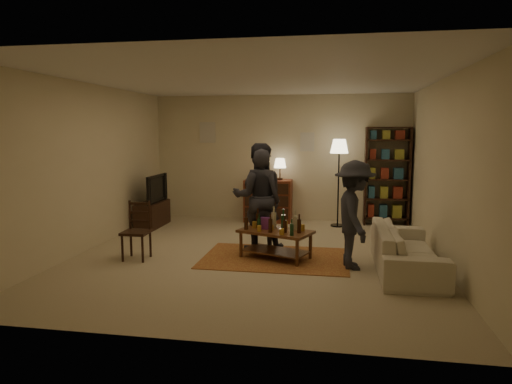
% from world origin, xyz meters
% --- Properties ---
extents(floor, '(6.00, 6.00, 0.00)m').
position_xyz_m(floor, '(0.00, 0.00, 0.00)').
color(floor, '#C6B793').
rests_on(floor, ground).
extents(room_shell, '(6.00, 6.00, 6.00)m').
position_xyz_m(room_shell, '(-0.65, 2.98, 1.81)').
color(room_shell, beige).
rests_on(room_shell, ground).
extents(rug, '(2.20, 1.50, 0.01)m').
position_xyz_m(rug, '(0.33, -0.12, 0.01)').
color(rug, maroon).
rests_on(rug, ground).
extents(coffee_table, '(1.21, 0.93, 0.78)m').
position_xyz_m(coffee_table, '(0.33, -0.12, 0.39)').
color(coffee_table, brown).
rests_on(coffee_table, ground).
extents(dining_chair, '(0.40, 0.40, 0.89)m').
position_xyz_m(dining_chair, '(-1.74, -0.47, 0.47)').
color(dining_chair, black).
rests_on(dining_chair, ground).
extents(tv_stand, '(0.40, 1.00, 1.06)m').
position_xyz_m(tv_stand, '(-2.44, 1.80, 0.38)').
color(tv_stand, black).
rests_on(tv_stand, ground).
extents(dresser, '(1.00, 0.50, 1.36)m').
position_xyz_m(dresser, '(-0.19, 2.71, 0.48)').
color(dresser, brown).
rests_on(dresser, ground).
extents(bookshelf, '(0.90, 0.34, 2.02)m').
position_xyz_m(bookshelf, '(2.25, 2.78, 1.03)').
color(bookshelf, black).
rests_on(bookshelf, ground).
extents(floor_lamp, '(0.36, 0.36, 1.77)m').
position_xyz_m(floor_lamp, '(1.27, 2.46, 1.51)').
color(floor_lamp, black).
rests_on(floor_lamp, ground).
extents(sofa, '(0.81, 2.08, 0.61)m').
position_xyz_m(sofa, '(2.20, -0.40, 0.30)').
color(sofa, beige).
rests_on(sofa, ground).
extents(person_left, '(0.67, 0.51, 1.66)m').
position_xyz_m(person_left, '(0.05, 0.30, 0.83)').
color(person_left, '#292A32').
rests_on(person_left, ground).
extents(person_right, '(0.96, 0.82, 1.74)m').
position_xyz_m(person_right, '(-0.02, 0.39, 0.87)').
color(person_right, '#27282F').
rests_on(person_right, ground).
extents(person_by_sofa, '(0.70, 1.06, 1.53)m').
position_xyz_m(person_by_sofa, '(1.48, -0.41, 0.77)').
color(person_by_sofa, '#282930').
rests_on(person_by_sofa, ground).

